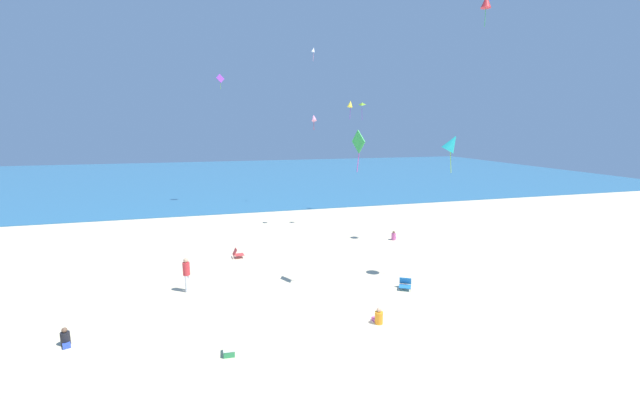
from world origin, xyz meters
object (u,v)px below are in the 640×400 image
person_0 (186,272)px  kite_red (486,2)px  kite_purple (220,79)px  kite_pink (314,118)px  kite_green (358,142)px  beach_chair_far_right (405,284)px  person_3 (394,236)px  person_2 (378,317)px  kite_white (313,50)px  kite_lime (362,104)px  cooler_box (229,351)px  kite_yellow (350,104)px  person_1 (65,339)px  kite_teal (452,143)px  beach_chair_near_camera (237,253)px

person_0 → kite_red: bearing=-158.7°
kite_purple → kite_pink: 14.49m
kite_pink → kite_green: kite_pink is taller
beach_chair_far_right → person_3: (3.43, 8.38, -0.00)m
person_2 → kite_white: (3.81, 25.10, 15.20)m
beach_chair_far_right → kite_white: 26.85m
kite_purple → kite_lime: (12.22, -8.09, -2.75)m
cooler_box → kite_white: 31.63m
beach_chair_far_right → kite_pink: 16.13m
beach_chair_far_right → kite_yellow: 16.08m
kite_yellow → person_0: bearing=-140.2°
kite_purple → kite_red: (15.12, -20.88, 2.68)m
cooler_box → kite_lime: size_ratio=0.35×
person_1 → person_3: (18.31, 9.80, -0.01)m
kite_white → kite_purple: bearing=156.8°
person_2 → kite_teal: (5.27, 3.36, 7.06)m
person_3 → person_0: bearing=149.4°
beach_chair_near_camera → kite_teal: kite_teal is taller
beach_chair_far_right → kite_purple: 29.82m
beach_chair_far_right → kite_red: bearing=154.4°
beach_chair_near_camera → kite_teal: size_ratio=0.36×
beach_chair_far_right → kite_lime: 20.83m
person_2 → kite_white: size_ratio=0.54×
beach_chair_far_right → person_1: person_1 is taller
kite_lime → kite_green: size_ratio=0.82×
kite_purple → kite_pink: size_ratio=1.22×
person_3 → kite_white: (-2.42, 13.71, 15.21)m
kite_lime → kite_yellow: 5.79m
kite_pink → kite_green: size_ratio=0.63×
kite_yellow → person_2: bearing=-105.3°
beach_chair_far_right → kite_lime: (4.47, 17.77, 9.92)m
person_0 → person_3: 15.24m
person_3 → kite_green: 12.10m
person_2 → kite_lime: size_ratio=0.44×
kite_purple → beach_chair_far_right: bearing=-73.3°
kite_teal → kite_purple: 28.04m
person_2 → kite_yellow: kite_yellow is taller
kite_white → kite_lime: bearing=-51.4°
beach_chair_near_camera → person_2: person_2 is taller
kite_teal → beach_chair_far_right: bearing=-171.8°
kite_teal → kite_white: bearing=93.8°
kite_teal → kite_pink: 13.83m
kite_red → person_2: bearing=-141.9°
person_3 → kite_teal: bearing=-149.6°
kite_white → beach_chair_far_right: bearing=-92.6°
kite_purple → kite_green: (5.31, -25.27, -5.53)m
beach_chair_near_camera → kite_yellow: (9.39, 5.53, 9.58)m
person_3 → kite_red: kite_red is taller
beach_chair_near_camera → kite_purple: bearing=83.4°
person_2 → kite_pink: (1.60, 16.61, 8.56)m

